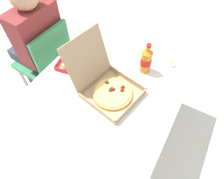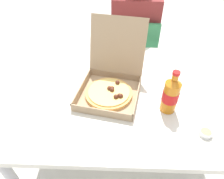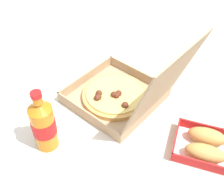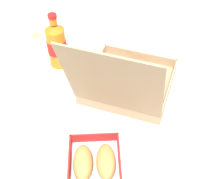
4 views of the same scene
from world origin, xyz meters
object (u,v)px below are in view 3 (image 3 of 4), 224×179
bread_side_box (206,145)px  paper_menu (216,92)px  cola_bottle (43,124)px  pizza_box_open (123,94)px

bread_side_box → paper_menu: 0.29m
bread_side_box → paper_menu: bearing=-173.1°
bread_side_box → cola_bottle: (0.22, -0.44, 0.07)m
bread_side_box → pizza_box_open: bearing=-100.4°
pizza_box_open → paper_menu: 0.37m
bread_side_box → paper_menu: (-0.28, -0.03, -0.02)m
pizza_box_open → cola_bottle: pizza_box_open is taller
cola_bottle → bread_side_box: bearing=116.2°
bread_side_box → cola_bottle: 0.50m
bread_side_box → cola_bottle: bearing=-63.8°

